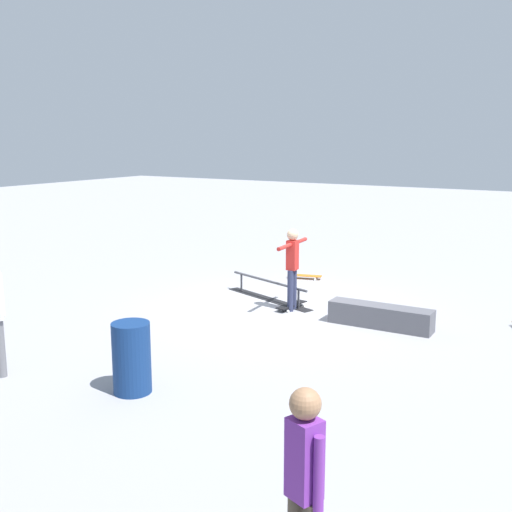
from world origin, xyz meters
TOP-DOWN VIEW (x-y plane):
  - ground_plane at (0.00, 0.00)m, footprint 60.00×60.00m
  - grind_rail at (0.60, -0.52)m, footprint 2.35×1.01m
  - skate_ledge at (-2.05, 0.10)m, footprint 1.85×0.44m
  - skater_main at (-0.20, -0.06)m, footprint 0.22×1.29m
  - skateboard_main at (-0.14, -0.15)m, footprint 0.34×0.82m
  - bystander_purple_shirt at (-3.87, 6.74)m, footprint 0.37×0.26m
  - loose_skateboard_orange at (0.80, -2.60)m, footprint 0.82×0.41m
  - trash_bin at (-0.23, 4.52)m, footprint 0.51×0.51m

SIDE VIEW (x-z plane):
  - ground_plane at x=0.00m, z-range 0.00..0.00m
  - skateboard_main at x=-0.14m, z-range 0.03..0.12m
  - loose_skateboard_orange at x=0.80m, z-range 0.03..0.12m
  - grind_rail at x=0.60m, z-range -0.03..0.39m
  - skate_ledge at x=-2.05m, z-range 0.00..0.40m
  - trash_bin at x=-0.23m, z-range 0.00..0.95m
  - skater_main at x=-0.20m, z-range 0.13..1.73m
  - bystander_purple_shirt at x=-3.87m, z-range 0.11..1.76m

